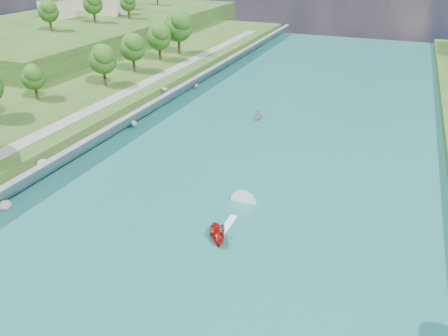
% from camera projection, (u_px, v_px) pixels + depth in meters
% --- Properties ---
extents(ground, '(260.00, 260.00, 0.00)m').
position_uv_depth(ground, '(174.00, 266.00, 45.85)').
color(ground, '#2D5119').
rests_on(ground, ground).
extents(river_water, '(55.00, 240.00, 0.10)m').
position_uv_depth(river_water, '(240.00, 182.00, 62.35)').
color(river_water, '#175959').
rests_on(river_water, ground).
extents(ridge_west, '(60.00, 120.00, 9.00)m').
position_uv_depth(ridge_west, '(91.00, 30.00, 150.08)').
color(ridge_west, '#2D5119').
rests_on(ridge_west, ground).
extents(riprap_bank, '(4.22, 236.00, 4.05)m').
position_uv_depth(riprap_bank, '(86.00, 145.00, 69.53)').
color(riprap_bank, slate).
rests_on(riprap_bank, ground).
extents(riverside_path, '(3.00, 200.00, 0.10)m').
position_uv_depth(riverside_path, '(55.00, 127.00, 71.73)').
color(riverside_path, gray).
rests_on(riverside_path, berm_west).
extents(ridge_houses, '(29.50, 29.50, 8.40)m').
position_uv_depth(ridge_houses, '(82.00, 1.00, 152.31)').
color(ridge_houses, beige).
rests_on(ridge_houses, ridge_west).
extents(trees_ridge, '(19.30, 69.41, 10.52)m').
position_uv_depth(trees_ridge, '(109.00, 2.00, 144.36)').
color(trees_ridge, '#264913').
rests_on(trees_ridge, ridge_west).
extents(motorboat, '(3.60, 18.75, 2.08)m').
position_uv_depth(motorboat, '(223.00, 227.00, 51.16)').
color(motorboat, '#B50F0E').
rests_on(motorboat, river_water).
extents(raft, '(2.74, 3.46, 1.56)m').
position_uv_depth(raft, '(257.00, 117.00, 85.05)').
color(raft, gray).
rests_on(raft, river_water).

